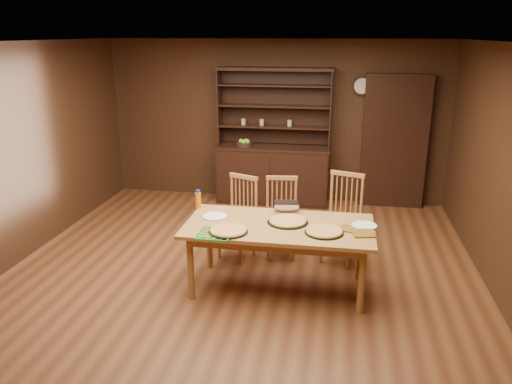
% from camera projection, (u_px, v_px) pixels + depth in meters
% --- Properties ---
extents(floor, '(6.00, 6.00, 0.00)m').
position_uv_depth(floor, '(240.00, 278.00, 5.74)').
color(floor, brown).
rests_on(floor, ground).
extents(room_shell, '(6.00, 6.00, 6.00)m').
position_uv_depth(room_shell, '(238.00, 143.00, 5.26)').
color(room_shell, white).
rests_on(room_shell, floor).
extents(china_hutch, '(1.84, 0.52, 2.17)m').
position_uv_depth(china_hutch, '(273.00, 167.00, 8.14)').
color(china_hutch, black).
rests_on(china_hutch, floor).
extents(doorway, '(1.00, 0.18, 2.10)m').
position_uv_depth(doorway, '(394.00, 142.00, 7.83)').
color(doorway, black).
rests_on(doorway, floor).
extents(wall_clock, '(0.30, 0.05, 0.30)m').
position_uv_depth(wall_clock, '(362.00, 86.00, 7.71)').
color(wall_clock, black).
rests_on(wall_clock, room_shell).
extents(dining_table, '(1.99, 0.99, 0.75)m').
position_uv_depth(dining_table, '(279.00, 231.00, 5.31)').
color(dining_table, '#AA783B').
rests_on(dining_table, floor).
extents(chair_left, '(0.54, 0.53, 1.03)m').
position_uv_depth(chair_left, '(240.00, 214.00, 6.18)').
color(chair_left, '#C58043').
rests_on(chair_left, floor).
extents(chair_center, '(0.45, 0.44, 1.00)m').
position_uv_depth(chair_center, '(281.00, 215.00, 6.20)').
color(chair_center, '#C58043').
rests_on(chair_center, floor).
extents(chair_right, '(0.56, 0.55, 1.09)m').
position_uv_depth(chair_right, '(343.00, 215.00, 6.06)').
color(chair_right, '#C58043').
rests_on(chair_right, floor).
extents(pizza_left, '(0.40, 0.40, 0.04)m').
position_uv_depth(pizza_left, '(228.00, 231.00, 5.08)').
color(pizza_left, black).
rests_on(pizza_left, dining_table).
extents(pizza_right, '(0.40, 0.40, 0.04)m').
position_uv_depth(pizza_right, '(324.00, 231.00, 5.06)').
color(pizza_right, black).
rests_on(pizza_right, dining_table).
extents(pizza_center, '(0.44, 0.44, 0.04)m').
position_uv_depth(pizza_center, '(288.00, 221.00, 5.34)').
color(pizza_center, black).
rests_on(pizza_center, dining_table).
extents(cooling_rack, '(0.36, 0.36, 0.01)m').
position_uv_depth(cooling_rack, '(215.00, 234.00, 5.03)').
color(cooling_rack, '#0C9F24').
rests_on(cooling_rack, dining_table).
extents(plate_left, '(0.28, 0.28, 0.02)m').
position_uv_depth(plate_left, '(215.00, 216.00, 5.50)').
color(plate_left, white).
rests_on(plate_left, dining_table).
extents(plate_right, '(0.28, 0.28, 0.02)m').
position_uv_depth(plate_right, '(364.00, 225.00, 5.24)').
color(plate_right, white).
rests_on(plate_right, dining_table).
extents(foil_dish, '(0.30, 0.23, 0.11)m').
position_uv_depth(foil_dish, '(286.00, 207.00, 5.66)').
color(foil_dish, silver).
rests_on(foil_dish, dining_table).
extents(juice_bottle, '(0.07, 0.07, 0.22)m').
position_uv_depth(juice_bottle, '(198.00, 199.00, 5.77)').
color(juice_bottle, orange).
rests_on(juice_bottle, dining_table).
extents(pot_holder_a, '(0.26, 0.26, 0.02)m').
position_uv_depth(pot_holder_a, '(363.00, 233.00, 5.04)').
color(pot_holder_a, '#AD2513').
rests_on(pot_holder_a, dining_table).
extents(pot_holder_b, '(0.23, 0.23, 0.01)m').
position_uv_depth(pot_holder_b, '(347.00, 229.00, 5.16)').
color(pot_holder_b, '#AD2513').
rests_on(pot_holder_b, dining_table).
extents(fruit_bowl, '(0.27, 0.27, 0.12)m').
position_uv_depth(fruit_bowl, '(244.00, 143.00, 8.03)').
color(fruit_bowl, black).
rests_on(fruit_bowl, china_hutch).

